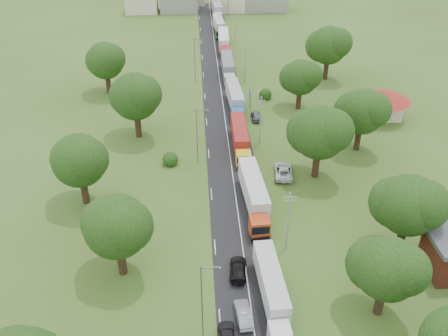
{
  "coord_description": "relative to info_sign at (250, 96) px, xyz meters",
  "views": [
    {
      "loc": [
        -5.39,
        -55.43,
        43.3
      ],
      "look_at": [
        -1.55,
        8.51,
        3.0
      ],
      "focal_mm": 40.0,
      "sensor_mm": 36.0,
      "label": 1
    }
  ],
  "objects": [
    {
      "name": "ground",
      "position": [
        -5.2,
        -35.0,
        -3.0
      ],
      "size": [
        260.0,
        260.0,
        0.0
      ],
      "primitive_type": "plane",
      "color": "#384F1A",
      "rests_on": "ground"
    },
    {
      "name": "road",
      "position": [
        -5.2,
        -15.0,
        -3.0
      ],
      "size": [
        8.0,
        200.0,
        0.04
      ],
      "primitive_type": "cube",
      "color": "black",
      "rests_on": "ground"
    },
    {
      "name": "info_sign",
      "position": [
        0.0,
        0.0,
        0.0
      ],
      "size": [
        0.12,
        3.1,
        4.1
      ],
      "color": "slate",
      "rests_on": "ground"
    },
    {
      "name": "pole_1",
      "position": [
        0.3,
        -42.0,
        1.68
      ],
      "size": [
        1.6,
        0.24,
        9.0
      ],
      "color": "gray",
      "rests_on": "ground"
    },
    {
      "name": "pole_2",
      "position": [
        0.3,
        -14.0,
        1.68
      ],
      "size": [
        1.6,
        0.24,
        9.0
      ],
      "color": "gray",
      "rests_on": "ground"
    },
    {
      "name": "pole_3",
      "position": [
        0.3,
        14.0,
        1.68
      ],
      "size": [
        1.6,
        0.24,
        9.0
      ],
      "color": "gray",
      "rests_on": "ground"
    },
    {
      "name": "pole_4",
      "position": [
        0.3,
        42.0,
        1.68
      ],
      "size": [
        1.6,
        0.24,
        9.0
      ],
      "color": "gray",
      "rests_on": "ground"
    },
    {
      "name": "pole_5",
      "position": [
        0.3,
        70.0,
        1.68
      ],
      "size": [
        1.6,
        0.24,
        9.0
      ],
      "color": "gray",
      "rests_on": "ground"
    },
    {
      "name": "lamp_0",
      "position": [
        -10.55,
        -55.0,
        2.55
      ],
      "size": [
        2.03,
        0.22,
        10.0
      ],
      "color": "slate",
      "rests_on": "ground"
    },
    {
      "name": "lamp_1",
      "position": [
        -10.55,
        -20.0,
        2.55
      ],
      "size": [
        2.03,
        0.22,
        10.0
      ],
      "color": "slate",
      "rests_on": "ground"
    },
    {
      "name": "lamp_2",
      "position": [
        -10.55,
        15.0,
        2.55
      ],
      "size": [
        2.03,
        0.22,
        10.0
      ],
      "color": "slate",
      "rests_on": "ground"
    },
    {
      "name": "tree_2",
      "position": [
        8.79,
        -52.86,
        3.59
      ],
      "size": [
        8.0,
        8.0,
        10.1
      ],
      "color": "#382616",
      "rests_on": "ground"
    },
    {
      "name": "tree_3",
      "position": [
        14.79,
        -42.84,
        4.22
      ],
      "size": [
        8.8,
        8.8,
        11.07
      ],
      "color": "#382616",
      "rests_on": "ground"
    },
    {
      "name": "tree_4",
      "position": [
        7.79,
        -24.83,
        4.85
      ],
      "size": [
        9.6,
        9.6,
        12.05
      ],
      "color": "#382616",
      "rests_on": "ground"
    },
    {
      "name": "tree_5",
      "position": [
        16.79,
        -16.84,
        4.22
      ],
      "size": [
        8.8,
        8.8,
        11.07
      ],
      "color": "#382616",
      "rests_on": "ground"
    },
    {
      "name": "tree_6",
      "position": [
        9.79,
        0.14,
        3.59
      ],
      "size": [
        8.0,
        8.0,
        10.1
      ],
      "color": "#382616",
      "rests_on": "ground"
    },
    {
      "name": "tree_7",
      "position": [
        18.79,
        15.17,
        4.85
      ],
      "size": [
        9.6,
        9.6,
        12.05
      ],
      "color": "#382616",
      "rests_on": "ground"
    },
    {
      "name": "tree_10",
      "position": [
        -20.21,
        -44.84,
        4.22
      ],
      "size": [
        8.8,
        8.8,
        11.07
      ],
      "color": "#382616",
      "rests_on": "ground"
    },
    {
      "name": "tree_11",
      "position": [
        -27.21,
        -29.84,
        4.22
      ],
      "size": [
        8.8,
        8.8,
        11.07
      ],
      "color": "#382616",
      "rests_on": "ground"
    },
    {
      "name": "tree_12",
      "position": [
        -21.21,
        -9.83,
        4.85
      ],
      "size": [
        9.6,
        9.6,
        12.05
      ],
      "color": "#382616",
      "rests_on": "ground"
    },
    {
      "name": "tree_13",
      "position": [
        -29.21,
        10.16,
        4.22
      ],
      "size": [
        8.8,
        8.8,
        11.07
      ],
      "color": "#382616",
      "rests_on": "ground"
    },
    {
      "name": "house_cream",
      "position": [
        24.8,
        -5.0,
        0.64
      ],
      "size": [
        10.08,
        10.08,
        5.8
      ],
      "color": "beige",
      "rests_on": "ground"
    },
    {
      "name": "distant_town",
      "position": [
        -4.52,
        75.0,
        0.49
      ],
      "size": [
        52.0,
        8.0,
        8.0
      ],
      "color": "gray",
      "rests_on": "ground"
    },
    {
      "name": "truck_0",
      "position": [
        -2.83,
        -50.81,
        -1.01
      ],
      "size": [
        2.89,
        13.61,
        3.76
      ],
      "color": "silver",
      "rests_on": "ground"
    },
    {
      "name": "truck_1",
      "position": [
        -2.81,
        -32.66,
        -0.76
      ],
      "size": [
        3.44,
        15.28,
        4.22
      ],
      "color": "#BA3C15",
      "rests_on": "ground"
    },
    {
      "name": "truck_2",
      "position": [
        -3.33,
        -15.43,
        -0.93
      ],
      "size": [
        2.49,
        14.07,
        3.9
      ],
      "color": "yellow",
      "rests_on": "ground"
    },
    {
      "name": "truck_3",
      "position": [
        -2.91,
        0.71,
        -0.91
      ],
      "size": [
        3.06,
        14.31,
        3.95
      ],
      "color": "#1B62A2",
      "rests_on": "ground"
    },
    {
      "name": "truck_4",
      "position": [
        -3.21,
        18.16,
        -0.89
      ],
      "size": [
        2.48,
        14.33,
        3.98
      ],
      "color": "#BDBDBD",
      "rests_on": "ground"
    },
    {
      "name": "truck_5",
      "position": [
        -3.03,
        36.2,
        -0.81
      ],
      "size": [
        3.01,
        14.92,
        4.13
      ],
      "color": "#A61929",
      "rests_on": "ground"
    },
    {
      "name": "truck_6",
      "position": [
        -3.53,
        51.08,
        -0.97
      ],
      "size": [
        3.06,
        13.86,
        3.83
      ],
      "color": "#255E23",
      "rests_on": "ground"
    },
    {
      "name": "truck_7",
      "position": [
        -3.27,
        68.37,
        -0.82
      ],
      "size": [
        3.3,
        14.91,
        4.12
      ],
      "color": "#B7B7B7",
      "rests_on": "ground"
    },
    {
      "name": "car_lane_mid",
      "position": [
        -6.2,
        -53.0,
        -2.28
      ],
      "size": [
        1.91,
        4.51,
        1.45
      ],
      "primitive_type": "imported",
      "rotation": [
        0.0,
        0.0,
        3.23
      ],
      "color": "gray",
      "rests_on": "ground"
    },
    {
      "name": "car_lane_rear",
      "position": [
        -6.2,
        -45.92,
        -2.3
      ],
      "size": [
        2.39,
        5.01,
        1.41
      ],
      "primitive_type": "imported",
      "rotation": [
        0.0,
        0.0,
        3.05
      ],
      "color": "black",
      "rests_on": "ground"
    },
    {
      "name": "car_verge_near",
      "position": [
        2.8,
        -24.46,
        -2.17
      ],
      "size": [
        3.41,
        6.25,
        1.66
      ],
      "primitive_type": "imported",
      "rotation": [
        0.0,
        0.0,
        3.03
      ],
      "color": "silver",
      "rests_on": "ground"
    },
    {
      "name": "car_verge_far",
      "position": [
        0.78,
        -4.47,
        -2.26
      ],
      "size": [
        1.81,
        4.39,
        1.49
      ],
      "primitive_type": "imported",
      "rotation": [
        0.0,
        0.0,
        3.13
      ],
      "color": "#505357",
      "rests_on": "ground"
    }
  ]
}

